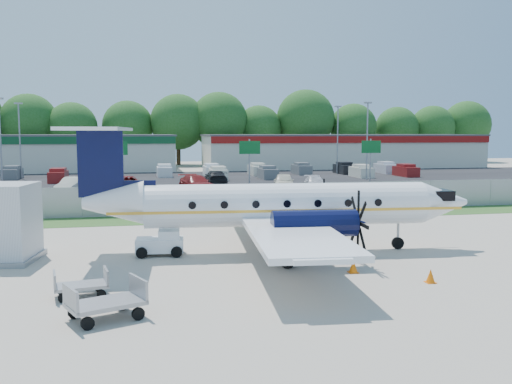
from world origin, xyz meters
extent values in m
plane|color=#B3A797|center=(0.00, 0.00, 0.00)|extent=(170.00, 170.00, 0.00)
cube|color=#2D561E|center=(0.00, 12.00, 0.01)|extent=(170.00, 4.00, 0.02)
cube|color=black|center=(0.00, 19.00, 0.01)|extent=(170.00, 8.00, 0.02)
cube|color=black|center=(0.00, 40.00, 0.01)|extent=(170.00, 32.00, 0.02)
cube|color=gray|center=(0.00, 14.00, 1.00)|extent=(120.00, 0.02, 1.90)
cube|color=gray|center=(0.00, 14.00, 1.98)|extent=(120.00, 0.06, 0.06)
cube|color=gray|center=(0.00, 14.00, 0.05)|extent=(120.00, 0.06, 0.06)
cube|color=silver|center=(-24.00, 62.00, 2.50)|extent=(46.00, 12.00, 5.00)
cube|color=#474749|center=(-24.00, 62.00, 5.12)|extent=(46.40, 12.40, 0.24)
cube|color=silver|center=(26.00, 62.00, 2.50)|extent=(44.00, 12.00, 5.00)
cube|color=#474749|center=(26.00, 62.00, 5.12)|extent=(44.40, 12.40, 0.24)
cube|color=maroon|center=(26.00, 55.90, 4.50)|extent=(44.00, 0.20, 1.00)
cylinder|color=gray|center=(-8.00, 23.00, 2.50)|extent=(0.14, 0.14, 5.00)
cube|color=#0C5923|center=(-8.00, 22.85, 4.30)|extent=(1.80, 0.08, 1.10)
cylinder|color=gray|center=(3.00, 23.00, 2.50)|extent=(0.14, 0.14, 5.00)
cube|color=#0C5923|center=(3.00, 22.85, 4.30)|extent=(1.80, 0.08, 1.10)
cylinder|color=gray|center=(14.00, 23.00, 2.50)|extent=(0.14, 0.14, 5.00)
cube|color=#0C5923|center=(14.00, 22.85, 4.30)|extent=(1.80, 0.08, 1.10)
cylinder|color=gray|center=(-20.00, 38.00, 4.50)|extent=(0.18, 0.18, 9.00)
cylinder|color=gray|center=(20.00, 38.00, 4.50)|extent=(0.18, 0.18, 9.00)
cube|color=gray|center=(20.00, 38.00, 9.00)|extent=(0.90, 0.35, 0.18)
cylinder|color=gray|center=(-20.00, 48.00, 4.50)|extent=(0.18, 0.18, 9.00)
cube|color=gray|center=(-20.00, 48.00, 9.00)|extent=(0.90, 0.35, 0.18)
cylinder|color=gray|center=(20.00, 48.00, 4.50)|extent=(0.18, 0.18, 9.00)
cube|color=gray|center=(20.00, 48.00, 9.00)|extent=(0.90, 0.35, 0.18)
cylinder|color=white|center=(0.36, 0.79, 2.24)|extent=(13.14, 3.08, 1.98)
cone|color=white|center=(7.99, 0.13, 2.24)|extent=(2.45, 2.17, 1.98)
cone|color=white|center=(-7.47, 1.46, 2.45)|extent=(2.87, 2.20, 1.98)
cube|color=black|center=(7.78, 0.15, 2.60)|extent=(1.05, 1.43, 0.47)
cube|color=white|center=(-0.16, 0.83, 1.67)|extent=(4.88, 18.55, 0.23)
cylinder|color=black|center=(0.73, -2.28, 1.82)|extent=(3.63, 1.44, 1.15)
cylinder|color=black|center=(1.24, 3.74, 1.82)|extent=(3.63, 1.44, 1.15)
cube|color=black|center=(-7.99, 1.50, 4.22)|extent=(1.99, 0.36, 3.02)
cube|color=white|center=(-8.10, 1.51, 5.73)|extent=(3.04, 6.65, 0.15)
cylinder|color=gray|center=(5.76, 0.32, 0.68)|extent=(0.13, 0.13, 1.35)
cylinder|color=black|center=(5.76, 0.32, 0.29)|extent=(0.60, 0.24, 0.58)
cylinder|color=black|center=(-0.41, -2.18, 0.33)|extent=(0.70, 0.47, 0.67)
cylinder|color=black|center=(0.10, 3.84, 0.33)|extent=(0.70, 0.47, 0.67)
cube|color=white|center=(-5.47, 1.37, 0.47)|extent=(2.24, 1.46, 0.60)
cube|color=white|center=(-5.05, 1.33, 0.94)|extent=(1.03, 1.19, 0.43)
cube|color=black|center=(-4.66, 1.30, 0.96)|extent=(0.23, 0.95, 0.34)
cylinder|color=black|center=(-6.29, 0.77, 0.26)|extent=(0.53, 0.23, 0.51)
cylinder|color=black|center=(-6.18, 2.10, 0.26)|extent=(0.53, 0.23, 0.51)
cylinder|color=black|center=(-4.76, 0.64, 0.26)|extent=(0.53, 0.23, 0.51)
cylinder|color=black|center=(-4.65, 1.97, 0.26)|extent=(0.53, 0.23, 0.51)
cube|color=gray|center=(-8.37, -4.87, 0.40)|extent=(1.91, 1.33, 0.11)
cube|color=gray|center=(-9.20, -5.00, 0.66)|extent=(0.24, 1.05, 0.53)
cube|color=gray|center=(-7.55, -4.73, 0.66)|extent=(0.24, 1.05, 0.53)
cylinder|color=black|center=(-8.90, -5.45, 0.16)|extent=(0.33, 0.16, 0.32)
cylinder|color=black|center=(-9.06, -4.49, 0.16)|extent=(0.33, 0.16, 0.32)
cylinder|color=black|center=(-7.69, -5.25, 0.16)|extent=(0.33, 0.16, 0.32)
cylinder|color=black|center=(-7.84, -4.29, 0.16)|extent=(0.33, 0.16, 0.32)
cube|color=gray|center=(-7.42, -7.47, 0.49)|extent=(2.52, 2.06, 0.13)
cube|color=gray|center=(-8.38, -7.87, 0.82)|extent=(0.59, 1.24, 0.66)
cube|color=gray|center=(-6.46, -7.07, 0.82)|extent=(0.59, 1.24, 0.66)
cylinder|color=black|center=(-7.89, -8.32, 0.20)|extent=(0.41, 0.27, 0.39)
cylinder|color=black|center=(-8.36, -7.21, 0.20)|extent=(0.41, 0.27, 0.39)
cylinder|color=black|center=(-6.48, -7.73, 0.20)|extent=(0.41, 0.27, 0.39)
cylinder|color=black|center=(-6.95, -6.62, 0.20)|extent=(0.41, 0.27, 0.39)
cube|color=silver|center=(-12.30, 1.57, 1.69)|extent=(3.22, 3.22, 3.38)
cube|color=gray|center=(-12.30, 1.57, 0.11)|extent=(3.47, 3.47, 0.23)
cone|color=orange|center=(4.20, -5.63, 0.26)|extent=(0.35, 0.35, 0.52)
cube|color=orange|center=(4.20, -5.63, 0.01)|extent=(0.37, 0.37, 0.03)
cone|color=orange|center=(1.95, -3.59, 0.27)|extent=(0.36, 0.36, 0.54)
cube|color=orange|center=(1.95, -3.59, 0.01)|extent=(0.38, 0.38, 0.03)
cone|color=orange|center=(1.97, 15.20, 0.28)|extent=(0.38, 0.38, 0.56)
cube|color=orange|center=(1.97, 15.20, 0.02)|extent=(0.40, 0.40, 0.03)
imported|color=black|center=(0.54, 20.53, 0.00)|extent=(4.04, 1.94, 1.28)
imported|color=maroon|center=(23.46, 17.72, 0.00)|extent=(5.27, 3.31, 1.67)
imported|color=beige|center=(-12.10, 28.85, 0.00)|extent=(2.98, 4.98, 1.55)
imported|color=maroon|center=(-7.29, 29.69, 0.00)|extent=(3.37, 5.71, 1.49)
imported|color=maroon|center=(-0.95, 29.01, 0.00)|extent=(3.37, 5.69, 1.55)
imported|color=beige|center=(7.48, 28.46, 0.00)|extent=(2.93, 5.09, 1.63)
imported|color=silver|center=(10.71, 28.76, 0.00)|extent=(2.51, 4.69, 1.29)
imported|color=silver|center=(-9.91, 34.54, 0.00)|extent=(3.89, 5.72, 1.54)
imported|color=black|center=(1.80, 35.65, 0.00)|extent=(2.18, 5.26, 1.52)
camera|label=1|loc=(-6.44, -24.61, 5.59)|focal=40.00mm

